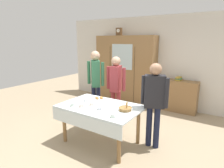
{
  "coord_description": "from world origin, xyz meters",
  "views": [
    {
      "loc": [
        2.08,
        -2.97,
        2.0
      ],
      "look_at": [
        0.0,
        0.2,
        1.12
      ],
      "focal_mm": 30.53,
      "sensor_mm": 36.0,
      "label": 1
    }
  ],
  "objects": [
    {
      "name": "person_beside_shelf",
      "position": [
        -0.27,
        0.78,
        0.99
      ],
      "size": [
        0.52,
        0.4,
        1.63
      ],
      "color": "#933338",
      "rests_on": "ground"
    },
    {
      "name": "tea_cup_center",
      "position": [
        0.51,
        -0.56,
        0.8
      ],
      "size": [
        0.13,
        0.13,
        0.06
      ],
      "color": "silver",
      "rests_on": "dining_table"
    },
    {
      "name": "bookshelf_low",
      "position": [
        0.78,
        2.41,
        0.45
      ],
      "size": [
        1.08,
        0.35,
        0.9
      ],
      "color": "olive",
      "rests_on": "ground"
    },
    {
      "name": "tea_cup_front_edge",
      "position": [
        -0.15,
        -0.28,
        0.8
      ],
      "size": [
        0.13,
        0.13,
        0.06
      ],
      "color": "white",
      "rests_on": "dining_table"
    },
    {
      "name": "tea_cup_mid_left",
      "position": [
        -0.43,
        -0.52,
        0.8
      ],
      "size": [
        0.13,
        0.13,
        0.06
      ],
      "color": "silver",
      "rests_on": "dining_table"
    },
    {
      "name": "back_wall",
      "position": [
        0.0,
        2.65,
        1.35
      ],
      "size": [
        6.4,
        0.1,
        2.7
      ],
      "primitive_type": "cube",
      "color": "silver",
      "rests_on": "ground"
    },
    {
      "name": "mantel_clock",
      "position": [
        -1.15,
        2.35,
        2.26
      ],
      "size": [
        0.18,
        0.11,
        0.24
      ],
      "color": "brown",
      "rests_on": "wall_cabinet"
    },
    {
      "name": "tea_cup_back_edge",
      "position": [
        -0.39,
        -0.19,
        0.8
      ],
      "size": [
        0.13,
        0.13,
        0.06
      ],
      "color": "white",
      "rests_on": "dining_table"
    },
    {
      "name": "dining_table",
      "position": [
        0.0,
        -0.23,
        0.66
      ],
      "size": [
        1.55,
        1.01,
        0.77
      ],
      "color": "olive",
      "rests_on": "ground"
    },
    {
      "name": "wall_cabinet",
      "position": [
        -0.9,
        2.35,
        1.07
      ],
      "size": [
        1.98,
        0.46,
        2.13
      ],
      "color": "olive",
      "rests_on": "ground"
    },
    {
      "name": "person_behind_table_right",
      "position": [
        0.9,
        0.23,
        0.98
      ],
      "size": [
        0.52,
        0.34,
        1.61
      ],
      "color": "#191E38",
      "rests_on": "ground"
    },
    {
      "name": "tea_cup_far_right",
      "position": [
        -0.25,
        -0.47,
        0.8
      ],
      "size": [
        0.13,
        0.13,
        0.06
      ],
      "color": "white",
      "rests_on": "dining_table"
    },
    {
      "name": "book_stack",
      "position": [
        0.78,
        2.41,
        0.94
      ],
      "size": [
        0.17,
        0.23,
        0.1
      ],
      "color": "#B29333",
      "rests_on": "bookshelf_low"
    },
    {
      "name": "spoon_far_left",
      "position": [
        -0.6,
        0.03,
        0.78
      ],
      "size": [
        0.12,
        0.02,
        0.01
      ],
      "color": "silver",
      "rests_on": "dining_table"
    },
    {
      "name": "bread_basket",
      "position": [
        0.52,
        -0.16,
        0.81
      ],
      "size": [
        0.24,
        0.24,
        0.16
      ],
      "color": "#9E7542",
      "rests_on": "dining_table"
    },
    {
      "name": "pastry_plate",
      "position": [
        -0.27,
        0.13,
        0.79
      ],
      "size": [
        0.28,
        0.28,
        0.05
      ],
      "color": "white",
      "rests_on": "dining_table"
    },
    {
      "name": "tea_cup_near_right",
      "position": [
        0.12,
        -0.4,
        0.8
      ],
      "size": [
        0.13,
        0.13,
        0.06
      ],
      "color": "white",
      "rests_on": "dining_table"
    },
    {
      "name": "ground_plane",
      "position": [
        0.0,
        0.0,
        0.0
      ],
      "size": [
        12.0,
        12.0,
        0.0
      ],
      "primitive_type": "plane",
      "color": "tan",
      "rests_on": "ground"
    },
    {
      "name": "person_behind_table_left",
      "position": [
        -0.85,
        0.74,
        1.07
      ],
      "size": [
        0.52,
        0.4,
        1.74
      ],
      "color": "#191E38",
      "rests_on": "ground"
    },
    {
      "name": "spoon_mid_right",
      "position": [
        -0.02,
        -0.01,
        0.78
      ],
      "size": [
        0.12,
        0.02,
        0.01
      ],
      "color": "silver",
      "rests_on": "dining_table"
    }
  ]
}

